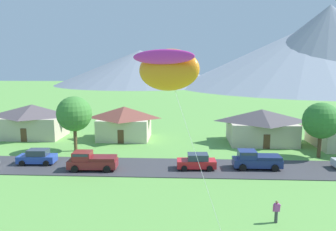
% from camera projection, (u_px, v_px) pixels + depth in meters
% --- Properties ---
extents(road_strip, '(160.00, 6.66, 0.08)m').
position_uv_depth(road_strip, '(178.00, 168.00, 36.40)').
color(road_strip, '#38383D').
rests_on(road_strip, ground).
extents(mountain_far_east_ridge, '(91.64, 91.64, 37.19)m').
position_uv_depth(mountain_far_east_ridge, '(328.00, 47.00, 149.05)').
color(mountain_far_east_ridge, slate).
rests_on(mountain_far_east_ridge, ground).
extents(mountain_east_ridge, '(127.37, 127.37, 29.35)m').
position_uv_depth(mountain_east_ridge, '(309.00, 56.00, 157.45)').
color(mountain_east_ridge, gray).
rests_on(mountain_east_ridge, ground).
extents(mountain_central_ridge, '(90.59, 90.59, 18.30)m').
position_uv_depth(mountain_central_ridge, '(140.00, 67.00, 179.01)').
color(mountain_central_ridge, slate).
rests_on(mountain_central_ridge, ground).
extents(mountain_far_west_ridge, '(83.49, 83.49, 18.15)m').
position_uv_depth(mountain_far_west_ridge, '(322.00, 68.00, 150.64)').
color(mountain_far_west_ridge, '#8E939E').
rests_on(mountain_far_west_ridge, ground).
extents(house_leftmost, '(8.15, 6.68, 4.98)m').
position_uv_depth(house_leftmost, '(124.00, 122.00, 50.04)').
color(house_leftmost, beige).
rests_on(house_leftmost, ground).
extents(house_right_center, '(9.91, 7.65, 4.91)m').
position_uv_depth(house_right_center, '(261.00, 126.00, 47.53)').
color(house_right_center, beige).
rests_on(house_right_center, ground).
extents(house_rightmost, '(10.06, 6.76, 5.15)m').
position_uv_depth(house_rightmost, '(33.00, 120.00, 51.14)').
color(house_rightmost, beige).
rests_on(house_rightmost, ground).
extents(tree_left_of_center, '(4.57, 4.57, 7.25)m').
position_uv_depth(tree_left_of_center, '(74.00, 114.00, 42.69)').
color(tree_left_of_center, brown).
rests_on(tree_left_of_center, ground).
extents(tree_center, '(4.40, 4.40, 6.81)m').
position_uv_depth(tree_center, '(321.00, 121.00, 39.74)').
color(tree_center, '#4C3823').
rests_on(tree_center, ground).
extents(parked_car_red_west_end, '(4.28, 2.23, 1.68)m').
position_uv_depth(parked_car_red_west_end, '(197.00, 162.00, 35.78)').
color(parked_car_red_west_end, red).
rests_on(parked_car_red_west_end, road_strip).
extents(parked_car_blue_mid_east, '(4.28, 2.23, 1.68)m').
position_uv_depth(parked_car_blue_mid_east, '(37.00, 157.00, 37.58)').
color(parked_car_blue_mid_east, '#2847A8').
rests_on(parked_car_blue_mid_east, road_strip).
extents(pickup_truck_maroon_west_side, '(5.28, 2.48, 1.99)m').
position_uv_depth(pickup_truck_maroon_west_side, '(92.00, 161.00, 35.47)').
color(pickup_truck_maroon_west_side, maroon).
rests_on(pickup_truck_maroon_west_side, road_strip).
extents(pickup_truck_navy_east_side, '(5.21, 2.34, 1.99)m').
position_uv_depth(pickup_truck_navy_east_side, '(256.00, 160.00, 35.91)').
color(pickup_truck_navy_east_side, navy).
rests_on(pickup_truck_navy_east_side, road_strip).
extents(kite_flyer_with_kite, '(5.90, 4.60, 12.45)m').
position_uv_depth(kite_flyer_with_kite, '(168.00, 70.00, 19.08)').
color(kite_flyer_with_kite, navy).
rests_on(kite_flyer_with_kite, ground).
extents(watcher_person, '(0.56, 0.24, 1.68)m').
position_uv_depth(watcher_person, '(276.00, 211.00, 23.81)').
color(watcher_person, '#3D3D42').
rests_on(watcher_person, ground).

